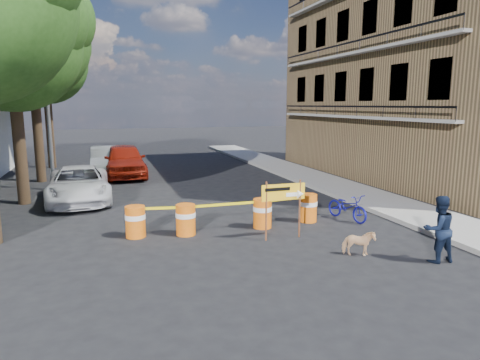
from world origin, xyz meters
TOP-DOWN VIEW (x-y plane):
  - ground at (0.00, 0.00)m, footprint 120.00×120.00m
  - sidewalk_east at (6.20, 6.00)m, footprint 2.40×40.00m
  - apartment_building at (12.00, 8.00)m, footprint 8.00×16.00m
  - tree_mid_a at (-6.74, 7.00)m, footprint 5.25×5.00m
  - tree_mid_b at (-6.73, 12.00)m, footprint 5.67×5.40m
  - tree_far at (-6.74, 17.00)m, footprint 5.04×4.80m
  - streetlamp at (-5.93, 9.50)m, footprint 1.25×0.18m
  - barrel_far_left at (-3.06, 1.42)m, footprint 0.58×0.58m
  - barrel_mid_left at (-1.65, 1.19)m, footprint 0.58×0.58m
  - barrel_mid_right at (0.72, 1.20)m, footprint 0.58×0.58m
  - barrel_far_right at (2.38, 1.41)m, footprint 0.58×0.58m
  - detour_sign at (1.03, -0.02)m, footprint 1.30×0.24m
  - pedestrian at (3.70, -2.78)m, footprint 0.82×0.66m
  - bicycle at (3.69, 1.20)m, footprint 0.78×1.00m
  - dog at (2.12, -1.87)m, footprint 0.86×0.63m
  - suv_white at (-4.80, 6.74)m, footprint 2.45×5.00m
  - sedan_red at (-2.80, 12.36)m, footprint 2.08×5.05m
  - sedan_silver at (-3.67, 13.20)m, footprint 1.64×4.63m

SIDE VIEW (x-z plane):
  - ground at x=0.00m, z-range 0.00..0.00m
  - sidewalk_east at x=6.20m, z-range 0.00..0.15m
  - dog at x=2.12m, z-range 0.00..0.66m
  - barrel_far_left at x=-3.06m, z-range 0.02..0.92m
  - barrel_mid_left at x=-1.65m, z-range 0.02..0.92m
  - barrel_mid_right at x=0.72m, z-range 0.02..0.92m
  - barrel_far_right at x=2.38m, z-range 0.02..0.92m
  - suv_white at x=-4.80m, z-range 0.00..1.37m
  - sedan_silver at x=-3.67m, z-range 0.00..1.52m
  - pedestrian at x=3.70m, z-range 0.00..1.62m
  - bicycle at x=3.69m, z-range 0.00..1.68m
  - sedan_red at x=-2.80m, z-range 0.00..1.71m
  - detour_sign at x=1.03m, z-range 0.38..2.05m
  - streetlamp at x=-5.93m, z-range 0.38..8.38m
  - apartment_building at x=12.00m, z-range 0.00..12.00m
  - tree_mid_a at x=-6.74m, z-range 1.67..10.34m
  - tree_far at x=-6.74m, z-range 1.80..10.64m
  - tree_mid_b at x=-6.73m, z-range 1.90..11.53m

